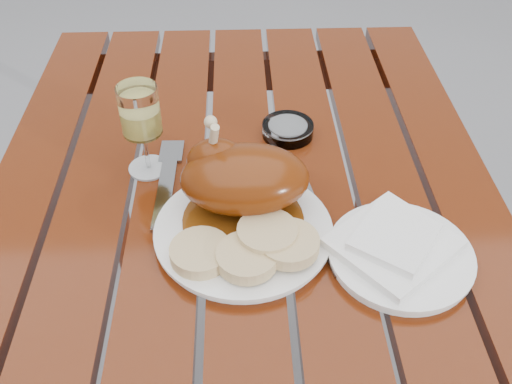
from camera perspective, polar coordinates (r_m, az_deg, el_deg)
table at (r=1.15m, az=-0.98°, el=-15.52°), size 0.80×1.20×0.75m
dinner_plate at (r=0.81m, az=-1.25°, el=-4.00°), size 0.31×0.31×0.02m
roast_duck at (r=0.81m, az=-1.56°, el=1.40°), size 0.18×0.18×0.13m
bread_dumplings at (r=0.76m, az=-0.51°, el=-5.48°), size 0.20×0.12×0.03m
wine_glass at (r=0.90m, az=-11.25°, el=6.06°), size 0.07×0.07×0.15m
side_plate at (r=0.81m, az=14.22°, el=-6.18°), size 0.24×0.24×0.02m
napkin at (r=0.80m, az=13.54°, el=-5.00°), size 0.20×0.20×0.01m
ashtray at (r=1.00m, az=3.19°, el=6.26°), size 0.09×0.09×0.02m
fork at (r=0.90m, az=-8.98°, el=0.56°), size 0.03×0.20×0.01m
knife at (r=0.83m, az=6.43°, el=-3.64°), size 0.05×0.19×0.01m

